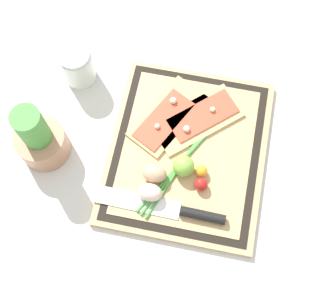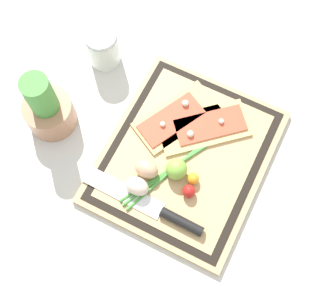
{
  "view_description": "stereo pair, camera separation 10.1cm",
  "coord_description": "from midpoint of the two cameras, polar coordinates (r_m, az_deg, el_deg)",
  "views": [
    {
      "loc": [
        -0.37,
        -0.03,
        1.03
      ],
      "look_at": [
        0.0,
        0.04,
        0.04
      ],
      "focal_mm": 50.0,
      "sensor_mm": 36.0,
      "label": 1
    },
    {
      "loc": [
        -0.34,
        -0.12,
        1.03
      ],
      "look_at": [
        0.0,
        0.04,
        0.04
      ],
      "focal_mm": 50.0,
      "sensor_mm": 36.0,
      "label": 2
    }
  ],
  "objects": [
    {
      "name": "ground_plane",
      "position": [
        1.09,
        4.73,
        -1.98
      ],
      "size": [
        6.0,
        6.0,
        0.0
      ],
      "primitive_type": "plane",
      "color": "silver"
    },
    {
      "name": "cutting_board",
      "position": [
        1.08,
        4.77,
        -1.82
      ],
      "size": [
        0.42,
        0.36,
        0.02
      ],
      "color": "tan",
      "rests_on": "ground_plane"
    },
    {
      "name": "pizza_slice_near",
      "position": [
        1.1,
        7.15,
        1.75
      ],
      "size": [
        0.21,
        0.22,
        0.02
      ],
      "color": "tan",
      "rests_on": "cutting_board"
    },
    {
      "name": "pizza_slice_far",
      "position": [
        1.1,
        3.48,
        2.94
      ],
      "size": [
        0.22,
        0.18,
        0.02
      ],
      "color": "tan",
      "rests_on": "cutting_board"
    },
    {
      "name": "knife",
      "position": [
        1.03,
        2.1,
        -8.65
      ],
      "size": [
        0.04,
        0.29,
        0.02
      ],
      "color": "silver",
      "rests_on": "cutting_board"
    },
    {
      "name": "egg_brown",
      "position": [
        1.04,
        0.11,
        -3.43
      ],
      "size": [
        0.04,
        0.05,
        0.04
      ],
      "primitive_type": "ellipsoid",
      "color": "tan",
      "rests_on": "cutting_board"
    },
    {
      "name": "egg_pink",
      "position": [
        1.03,
        -1.03,
        -5.51
      ],
      "size": [
        0.04,
        0.05,
        0.04
      ],
      "primitive_type": "ellipsoid",
      "color": "beige",
      "rests_on": "cutting_board"
    },
    {
      "name": "lime",
      "position": [
        1.04,
        4.05,
        -3.55
      ],
      "size": [
        0.05,
        0.05,
        0.05
      ],
      "primitive_type": "sphere",
      "color": "#7FB742",
      "rests_on": "cutting_board"
    },
    {
      "name": "cherry_tomato_red",
      "position": [
        1.04,
        5.34,
        -6.11
      ],
      "size": [
        0.03,
        0.03,
        0.03
      ],
      "primitive_type": "sphere",
      "color": "red",
      "rests_on": "cutting_board"
    },
    {
      "name": "cherry_tomato_yellow",
      "position": [
        1.05,
        5.82,
        -4.57
      ],
      "size": [
        0.03,
        0.03,
        0.03
      ],
      "primitive_type": "sphere",
      "color": "gold",
      "rests_on": "cutting_board"
    },
    {
      "name": "scallion_bunch",
      "position": [
        1.07,
        4.19,
        -2.41
      ],
      "size": [
        0.31,
        0.17,
        0.01
      ],
      "color": "#47933D",
      "rests_on": "cutting_board"
    },
    {
      "name": "herb_pot",
      "position": [
        1.09,
        -11.98,
        3.94
      ],
      "size": [
        0.11,
        0.11,
        0.19
      ],
      "color": "#AD7A5B",
      "rests_on": "ground_plane"
    },
    {
      "name": "sauce_jar",
      "position": [
        1.17,
        -5.43,
        11.17
      ],
      "size": [
        0.08,
        0.08,
        0.1
      ],
      "color": "silver",
      "rests_on": "ground_plane"
    }
  ]
}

